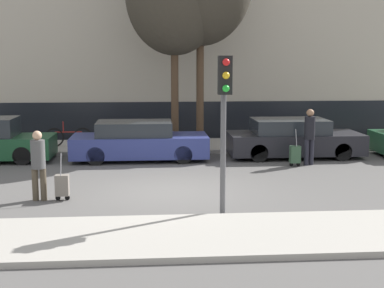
{
  "coord_description": "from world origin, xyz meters",
  "views": [
    {
      "loc": [
        -0.53,
        -13.48,
        3.39
      ],
      "look_at": [
        0.69,
        1.8,
        0.95
      ],
      "focal_mm": 50.0,
      "sensor_mm": 36.0,
      "label": 1
    }
  ],
  "objects_px": {
    "trolley_left": "(62,185)",
    "trolley_right": "(295,154)",
    "parked_car_1": "(139,142)",
    "parked_bicycle": "(69,137)",
    "pedestrian_left": "(38,161)",
    "pedestrian_right": "(310,133)",
    "parked_car_2": "(293,139)",
    "traffic_light": "(224,103)"
  },
  "relations": [
    {
      "from": "parked_car_1",
      "to": "pedestrian_right",
      "type": "distance_m",
      "value": 5.67
    },
    {
      "from": "pedestrian_right",
      "to": "parked_car_2",
      "type": "bearing_deg",
      "value": 72.93
    },
    {
      "from": "pedestrian_left",
      "to": "traffic_light",
      "type": "relative_size",
      "value": 0.49
    },
    {
      "from": "pedestrian_left",
      "to": "traffic_light",
      "type": "height_order",
      "value": "traffic_light"
    },
    {
      "from": "parked_car_2",
      "to": "trolley_left",
      "type": "distance_m",
      "value": 8.89
    },
    {
      "from": "pedestrian_left",
      "to": "trolley_right",
      "type": "xyz_separation_m",
      "value": [
        7.29,
        3.58,
        -0.58
      ]
    },
    {
      "from": "trolley_right",
      "to": "traffic_light",
      "type": "relative_size",
      "value": 0.35
    },
    {
      "from": "parked_car_1",
      "to": "pedestrian_left",
      "type": "distance_m",
      "value": 5.62
    },
    {
      "from": "pedestrian_left",
      "to": "pedestrian_right",
      "type": "height_order",
      "value": "pedestrian_right"
    },
    {
      "from": "parked_bicycle",
      "to": "pedestrian_left",
      "type": "bearing_deg",
      "value": -87.09
    },
    {
      "from": "parked_car_2",
      "to": "pedestrian_right",
      "type": "bearing_deg",
      "value": -85.18
    },
    {
      "from": "pedestrian_right",
      "to": "parked_bicycle",
      "type": "height_order",
      "value": "pedestrian_right"
    },
    {
      "from": "trolley_left",
      "to": "pedestrian_right",
      "type": "xyz_separation_m",
      "value": [
        7.25,
        3.83,
        0.67
      ]
    },
    {
      "from": "parked_car_1",
      "to": "trolley_left",
      "type": "height_order",
      "value": "parked_car_1"
    },
    {
      "from": "pedestrian_left",
      "to": "parked_bicycle",
      "type": "xyz_separation_m",
      "value": [
        -0.38,
        7.38,
        -0.48
      ]
    },
    {
      "from": "parked_car_2",
      "to": "pedestrian_left",
      "type": "bearing_deg",
      "value": -145.51
    },
    {
      "from": "trolley_left",
      "to": "traffic_light",
      "type": "distance_m",
      "value": 4.58
    },
    {
      "from": "pedestrian_left",
      "to": "pedestrian_right",
      "type": "relative_size",
      "value": 0.94
    },
    {
      "from": "trolley_left",
      "to": "parked_bicycle",
      "type": "distance_m",
      "value": 7.48
    },
    {
      "from": "pedestrian_right",
      "to": "trolley_right",
      "type": "relative_size",
      "value": 1.51
    },
    {
      "from": "pedestrian_left",
      "to": "traffic_light",
      "type": "distance_m",
      "value": 4.83
    },
    {
      "from": "parked_car_2",
      "to": "pedestrian_right",
      "type": "relative_size",
      "value": 2.54
    },
    {
      "from": "pedestrian_right",
      "to": "trolley_right",
      "type": "height_order",
      "value": "pedestrian_right"
    },
    {
      "from": "pedestrian_left",
      "to": "pedestrian_right",
      "type": "bearing_deg",
      "value": -149.97
    },
    {
      "from": "trolley_left",
      "to": "parked_bicycle",
      "type": "relative_size",
      "value": 0.66
    },
    {
      "from": "pedestrian_right",
      "to": "traffic_light",
      "type": "bearing_deg",
      "value": -144.66
    },
    {
      "from": "pedestrian_left",
      "to": "parked_bicycle",
      "type": "relative_size",
      "value": 0.96
    },
    {
      "from": "trolley_right",
      "to": "traffic_light",
      "type": "height_order",
      "value": "traffic_light"
    },
    {
      "from": "trolley_left",
      "to": "pedestrian_right",
      "type": "bearing_deg",
      "value": 27.84
    },
    {
      "from": "parked_bicycle",
      "to": "parked_car_2",
      "type": "bearing_deg",
      "value": -14.66
    },
    {
      "from": "parked_car_2",
      "to": "pedestrian_left",
      "type": "relative_size",
      "value": 2.71
    },
    {
      "from": "parked_car_1",
      "to": "pedestrian_right",
      "type": "relative_size",
      "value": 2.52
    },
    {
      "from": "trolley_left",
      "to": "trolley_right",
      "type": "bearing_deg",
      "value": 28.26
    },
    {
      "from": "pedestrian_left",
      "to": "trolley_right",
      "type": "distance_m",
      "value": 8.14
    },
    {
      "from": "parked_car_1",
      "to": "trolley_right",
      "type": "bearing_deg",
      "value": -17.05
    },
    {
      "from": "parked_car_1",
      "to": "parked_bicycle",
      "type": "relative_size",
      "value": 2.58
    },
    {
      "from": "trolley_left",
      "to": "pedestrian_right",
      "type": "height_order",
      "value": "pedestrian_right"
    },
    {
      "from": "parked_car_1",
      "to": "parked_car_2",
      "type": "relative_size",
      "value": 0.99
    },
    {
      "from": "parked_car_1",
      "to": "traffic_light",
      "type": "distance_m",
      "value": 7.35
    },
    {
      "from": "pedestrian_left",
      "to": "parked_bicycle",
      "type": "height_order",
      "value": "pedestrian_left"
    },
    {
      "from": "pedestrian_right",
      "to": "pedestrian_left",
      "type": "bearing_deg",
      "value": -175.98
    },
    {
      "from": "trolley_right",
      "to": "traffic_light",
      "type": "bearing_deg",
      "value": -119.79
    }
  ]
}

